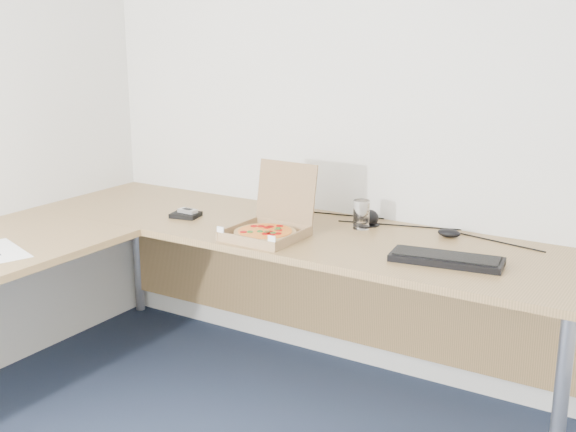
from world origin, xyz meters
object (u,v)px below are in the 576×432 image
Objects in this scene: pizza_box at (267,229)px; keyboard at (446,259)px; wallet at (186,215)px; drinking_glass at (361,214)px; desk at (170,249)px.

pizza_box reaches higher than keyboard.
keyboard is 1.24m from wallet.
pizza_box is 0.81× the size of keyboard.
pizza_box is 0.42m from drinking_glass.
keyboard is (1.05, 0.33, 0.04)m from desk.
keyboard is (0.47, -0.25, -0.05)m from drinking_glass.
wallet is at bearing 171.18° from keyboard.
desk is 0.82m from drinking_glass.
desk is 20.21× the size of drinking_glass.
wallet is (-1.24, 0.01, -0.00)m from keyboard.
keyboard reaches higher than wallet.
drinking_glass is at bearing 51.46° from pizza_box.
pizza_box is at bearing -20.06° from wallet.
drinking_glass is at bearing 143.23° from keyboard.
wallet is (-0.19, 0.33, 0.04)m from desk.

